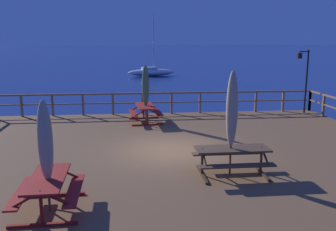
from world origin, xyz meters
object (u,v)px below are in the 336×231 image
Objects in this scene: patio_umbrella_short_front at (232,110)px; sailboat_distant at (151,72)px; picnic_table_front_right at (48,186)px; picnic_table_front_left at (232,155)px; picnic_table_mid_left at (145,110)px; patio_umbrella_tall_back_left at (45,142)px; lamp_post_hooked at (304,72)px; patio_umbrella_short_mid at (146,86)px.

patio_umbrella_short_front is 37.62m from sailboat_distant.
picnic_table_front_left is at bearing 20.78° from picnic_table_front_right.
picnic_table_mid_left is 0.25× the size of sailboat_distant.
patio_umbrella_tall_back_left is at bearing -71.51° from picnic_table_front_right.
patio_umbrella_tall_back_left is at bearing -105.86° from picnic_table_mid_left.
lamp_post_hooked is at bearing -78.48° from sailboat_distant.
picnic_table_front_left is 0.70× the size of patio_umbrella_short_front.
patio_umbrella_short_mid is at bearing 73.78° from picnic_table_front_right.
patio_umbrella_short_front is (2.05, -7.00, 1.30)m from picnic_table_mid_left.
patio_umbrella_tall_back_left is 39.69m from sailboat_distant.
patio_umbrella_tall_back_left is at bearing -158.35° from picnic_table_front_left.
sailboat_distant is at bearing 86.14° from patio_umbrella_short_mid.
patio_umbrella_short_mid is at bearing -171.05° from lamp_post_hooked.
lamp_post_hooked is (6.00, 8.27, 0.26)m from patio_umbrella_short_front.
picnic_table_mid_left is at bearing -171.04° from lamp_post_hooked.
lamp_post_hooked is at bearing 54.23° from picnic_table_front_left.
picnic_table_front_left is 0.27× the size of sailboat_distant.
lamp_post_hooked is at bearing 8.95° from patio_umbrella_short_mid.
lamp_post_hooked is 0.41× the size of sailboat_distant.
picnic_table_mid_left is 30.64m from sailboat_distant.
lamp_post_hooked is at bearing 54.02° from patio_umbrella_short_front.
picnic_table_mid_left is 0.66× the size of patio_umbrella_short_front.
patio_umbrella_short_mid is at bearing 17.07° from picnic_table_mid_left.
patio_umbrella_short_mid is 7.29m from patio_umbrella_short_front.
patio_umbrella_short_front reaches higher than picnic_table_mid_left.
patio_umbrella_tall_back_left is (-2.51, -8.82, 1.03)m from picnic_table_mid_left.
sailboat_distant reaches higher than picnic_table_front_left.
picnic_table_front_left is 4.95m from picnic_table_front_right.
patio_umbrella_tall_back_left reaches higher than picnic_table_front_left.
patio_umbrella_tall_back_left is (-4.60, -1.83, 1.03)m from picnic_table_front_left.
patio_umbrella_short_mid is (-2.08, 7.00, 1.09)m from picnic_table_front_left.
picnic_table_front_right is 39.58m from sailboat_distant.
lamp_post_hooked is (10.58, 10.02, 1.56)m from picnic_table_front_right.
picnic_table_front_left is 7.38m from patio_umbrella_short_mid.
picnic_table_front_right is 9.18m from patio_umbrella_short_mid.
sailboat_distant is (4.61, 39.30, -0.90)m from picnic_table_front_right.
picnic_table_front_left is at bearing -73.32° from picnic_table_mid_left.
sailboat_distant is at bearing 83.36° from patio_umbrella_tall_back_left.
picnic_table_front_left is 10.30m from lamp_post_hooked.
picnic_table_front_left is 5.06m from patio_umbrella_tall_back_left.
patio_umbrella_short_mid is (2.55, 8.76, 1.09)m from picnic_table_front_right.
picnic_table_mid_left is 0.93× the size of picnic_table_front_left.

